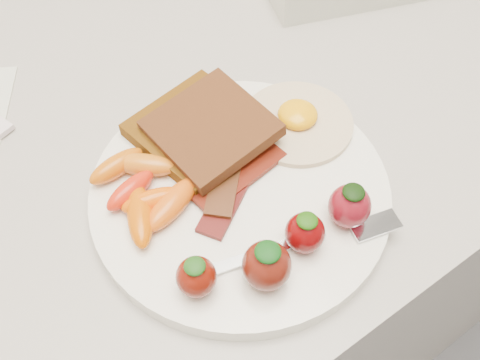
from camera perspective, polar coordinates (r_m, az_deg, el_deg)
counter at (r=0.95m, az=-5.30°, el=-11.72°), size 2.00×0.60×0.90m
plate at (r=0.49m, az=0.00°, el=-1.31°), size 0.27×0.27×0.02m
toast_lower at (r=0.51m, az=-4.37°, el=5.39°), size 0.13×0.13×0.01m
toast_upper at (r=0.49m, az=-3.13°, el=5.55°), size 0.11×0.11×0.02m
fried_egg at (r=0.52m, az=6.14°, el=6.35°), size 0.13×0.13×0.02m
bacon_strips at (r=0.48m, az=-0.79°, el=-0.01°), size 0.11×0.10×0.01m
baby_carrots at (r=0.47m, az=-10.21°, el=-1.14°), size 0.09×0.11×0.02m
strawberries at (r=0.43m, az=4.84°, el=-6.77°), size 0.17×0.06×0.05m
fork at (r=0.45m, az=8.27°, el=-6.28°), size 0.16×0.06×0.00m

